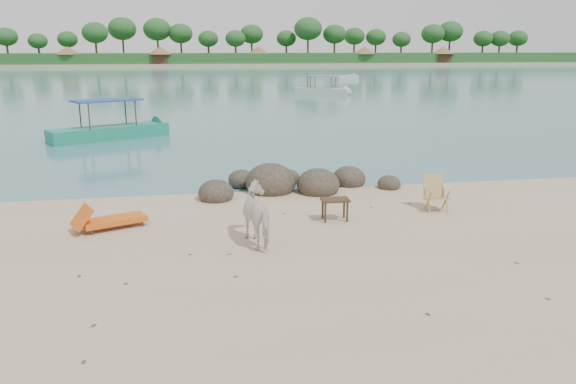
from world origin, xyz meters
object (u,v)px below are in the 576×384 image
boulders (289,184)px  cow (261,216)px  lounge_chair (114,218)px  boat_near (107,106)px  side_table (335,211)px  deck_chair (437,195)px

boulders → cow: bearing=-107.6°
cow → lounge_chair: cow is taller
cow → boat_near: (-5.31, 16.54, 0.90)m
boulders → side_table: 3.34m
lounge_chair → deck_chair: size_ratio=1.97×
cow → deck_chair: (4.96, 1.71, -0.18)m
lounge_chair → deck_chair: 8.34m
side_table → cow: bearing=-144.5°
cow → deck_chair: 5.25m
deck_chair → boat_near: 18.07m
cow → side_table: bearing=-160.5°
cow → side_table: 2.49m
boulders → boat_near: bearing=119.7°
side_table → deck_chair: (2.91, 0.35, 0.19)m
cow → deck_chair: size_ratio=1.65×
side_table → boat_near: (-7.36, 15.18, 1.28)m
deck_chair → cow: bearing=-157.2°
side_table → lounge_chair: size_ratio=0.37×
boulders → side_table: bearing=-80.0°
side_table → lounge_chair: bearing=178.3°
lounge_chair → boulders: bearing=8.2°
side_table → deck_chair: size_ratio=0.74×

